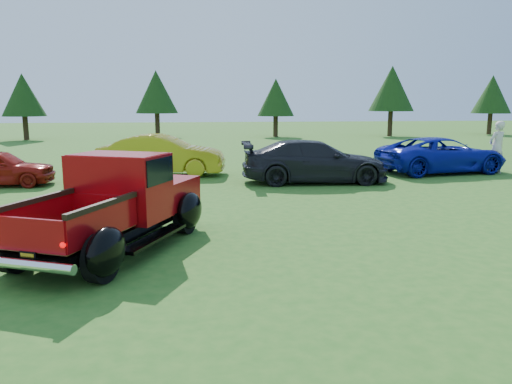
{
  "coord_description": "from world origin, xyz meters",
  "views": [
    {
      "loc": [
        -0.52,
        -8.1,
        2.61
      ],
      "look_at": [
        0.57,
        0.2,
        1.1
      ],
      "focal_mm": 35.0,
      "sensor_mm": 36.0,
      "label": 1
    }
  ],
  "objects_px": {
    "tree_east": "(392,89)",
    "show_car_blue": "(442,155)",
    "tree_west": "(23,95)",
    "pickup_truck": "(121,202)",
    "show_car_yellow": "(162,155)",
    "spectator": "(497,147)",
    "tree_far_east": "(492,94)",
    "show_car_grey": "(315,161)",
    "tree_mid_right": "(276,98)",
    "tree_mid_left": "(156,92)"
  },
  "relations": [
    {
      "from": "tree_mid_right",
      "to": "spectator",
      "type": "bearing_deg",
      "value": -77.35
    },
    {
      "from": "tree_mid_left",
      "to": "show_car_grey",
      "type": "height_order",
      "value": "tree_mid_left"
    },
    {
      "from": "tree_far_east",
      "to": "show_car_grey",
      "type": "height_order",
      "value": "tree_far_east"
    },
    {
      "from": "show_car_grey",
      "to": "pickup_truck",
      "type": "bearing_deg",
      "value": 145.03
    },
    {
      "from": "tree_east",
      "to": "show_car_grey",
      "type": "relative_size",
      "value": 1.13
    },
    {
      "from": "tree_mid_left",
      "to": "pickup_truck",
      "type": "bearing_deg",
      "value": -87.73
    },
    {
      "from": "show_car_grey",
      "to": "spectator",
      "type": "bearing_deg",
      "value": -77.24
    },
    {
      "from": "tree_west",
      "to": "show_car_blue",
      "type": "bearing_deg",
      "value": -43.24
    },
    {
      "from": "tree_far_east",
      "to": "tree_east",
      "type": "bearing_deg",
      "value": -173.66
    },
    {
      "from": "tree_east",
      "to": "show_car_blue",
      "type": "height_order",
      "value": "tree_east"
    },
    {
      "from": "tree_mid_right",
      "to": "show_car_yellow",
      "type": "height_order",
      "value": "tree_mid_right"
    },
    {
      "from": "tree_mid_right",
      "to": "pickup_truck",
      "type": "bearing_deg",
      "value": -105.13
    },
    {
      "from": "show_car_blue",
      "to": "spectator",
      "type": "relative_size",
      "value": 2.47
    },
    {
      "from": "show_car_yellow",
      "to": "spectator",
      "type": "bearing_deg",
      "value": -87.2
    },
    {
      "from": "show_car_grey",
      "to": "show_car_yellow",
      "type": "bearing_deg",
      "value": 68.81
    },
    {
      "from": "tree_mid_left",
      "to": "tree_east",
      "type": "relative_size",
      "value": 0.93
    },
    {
      "from": "tree_mid_right",
      "to": "tree_mid_left",
      "type": "bearing_deg",
      "value": 173.66
    },
    {
      "from": "tree_mid_left",
      "to": "tree_far_east",
      "type": "height_order",
      "value": "tree_mid_left"
    },
    {
      "from": "tree_west",
      "to": "show_car_grey",
      "type": "distance_m",
      "value": 26.36
    },
    {
      "from": "tree_east",
      "to": "show_car_blue",
      "type": "distance_m",
      "value": 21.21
    },
    {
      "from": "tree_west",
      "to": "pickup_truck",
      "type": "relative_size",
      "value": 0.95
    },
    {
      "from": "tree_west",
      "to": "spectator",
      "type": "bearing_deg",
      "value": -41.36
    },
    {
      "from": "show_car_grey",
      "to": "spectator",
      "type": "distance_m",
      "value": 7.3
    },
    {
      "from": "pickup_truck",
      "to": "tree_west",
      "type": "bearing_deg",
      "value": 134.2
    },
    {
      "from": "tree_mid_left",
      "to": "show_car_grey",
      "type": "xyz_separation_m",
      "value": [
        6.51,
        -23.18,
        -2.69
      ]
    },
    {
      "from": "tree_mid_right",
      "to": "show_car_yellow",
      "type": "bearing_deg",
      "value": -110.78
    },
    {
      "from": "pickup_truck",
      "to": "show_car_grey",
      "type": "height_order",
      "value": "pickup_truck"
    },
    {
      "from": "pickup_truck",
      "to": "show_car_yellow",
      "type": "xyz_separation_m",
      "value": [
        0.27,
        9.04,
        -0.07
      ]
    },
    {
      "from": "pickup_truck",
      "to": "spectator",
      "type": "bearing_deg",
      "value": 56.42
    },
    {
      "from": "tree_mid_right",
      "to": "tree_far_east",
      "type": "xyz_separation_m",
      "value": [
        18.0,
        0.5,
        0.27
      ]
    },
    {
      "from": "tree_mid_left",
      "to": "tree_far_east",
      "type": "relative_size",
      "value": 1.04
    },
    {
      "from": "tree_west",
      "to": "show_car_grey",
      "type": "bearing_deg",
      "value": -53.78
    },
    {
      "from": "pickup_truck",
      "to": "show_car_grey",
      "type": "relative_size",
      "value": 1.01
    },
    {
      "from": "pickup_truck",
      "to": "show_car_yellow",
      "type": "bearing_deg",
      "value": 112.41
    },
    {
      "from": "tree_mid_left",
      "to": "show_car_grey",
      "type": "bearing_deg",
      "value": -74.3
    },
    {
      "from": "tree_mid_left",
      "to": "show_car_yellow",
      "type": "distance_m",
      "value": 21.08
    },
    {
      "from": "tree_west",
      "to": "tree_mid_right",
      "type": "height_order",
      "value": "tree_west"
    },
    {
      "from": "show_car_yellow",
      "to": "spectator",
      "type": "height_order",
      "value": "spectator"
    },
    {
      "from": "tree_mid_left",
      "to": "show_car_yellow",
      "type": "relative_size",
      "value": 1.13
    },
    {
      "from": "tree_west",
      "to": "tree_mid_right",
      "type": "distance_m",
      "value": 18.03
    },
    {
      "from": "tree_far_east",
      "to": "show_car_blue",
      "type": "relative_size",
      "value": 1.0
    },
    {
      "from": "tree_west",
      "to": "spectator",
      "type": "xyz_separation_m",
      "value": [
        22.71,
        -19.99,
        -2.14
      ]
    },
    {
      "from": "tree_east",
      "to": "show_car_yellow",
      "type": "relative_size",
      "value": 1.22
    },
    {
      "from": "show_car_grey",
      "to": "spectator",
      "type": "relative_size",
      "value": 2.47
    },
    {
      "from": "tree_mid_left",
      "to": "tree_mid_right",
      "type": "height_order",
      "value": "tree_mid_left"
    },
    {
      "from": "show_car_yellow",
      "to": "show_car_blue",
      "type": "bearing_deg",
      "value": -85.77
    },
    {
      "from": "tree_mid_right",
      "to": "pickup_truck",
      "type": "relative_size",
      "value": 0.91
    },
    {
      "from": "show_car_yellow",
      "to": "tree_west",
      "type": "bearing_deg",
      "value": 37.07
    },
    {
      "from": "tree_west",
      "to": "pickup_truck",
      "type": "xyz_separation_m",
      "value": [
        10.19,
        -27.9,
        -2.3
      ]
    },
    {
      "from": "pickup_truck",
      "to": "show_car_grey",
      "type": "bearing_deg",
      "value": 75.76
    }
  ]
}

